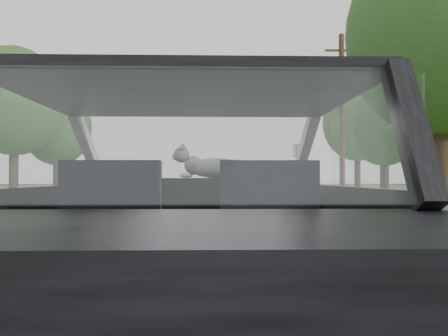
{
  "coord_description": "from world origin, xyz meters",
  "views": [
    {
      "loc": [
        0.11,
        -2.62,
        1.0
      ],
      "look_at": [
        0.2,
        0.58,
        1.07
      ],
      "focal_mm": 35.0,
      "sensor_mm": 36.0,
      "label": 1
    }
  ],
  "objects": [
    {
      "name": "steering_wheel",
      "position": [
        -0.4,
        0.33,
        0.92
      ],
      "size": [
        0.36,
        0.36,
        0.04
      ],
      "primitive_type": "torus",
      "color": "black",
      "rests_on": "dashboard"
    },
    {
      "name": "dashboard",
      "position": [
        0.0,
        0.62,
        0.85
      ],
      "size": [
        1.58,
        0.45,
        0.3
      ],
      "primitive_type": "cube",
      "color": "black",
      "rests_on": "subject_car"
    },
    {
      "name": "tree_5",
      "position": [
        -11.76,
        23.73,
        4.31
      ],
      "size": [
        6.79,
        6.79,
        8.63
      ],
      "primitive_type": null,
      "rotation": [
        0.0,
        0.0,
        -0.22
      ],
      "color": "#264E22",
      "rests_on": "ground"
    },
    {
      "name": "tree_3",
      "position": [
        13.23,
        36.49,
        4.66
      ],
      "size": [
        7.6,
        7.6,
        9.32
      ],
      "primitive_type": null,
      "rotation": [
        0.0,
        0.0,
        -0.28
      ],
      "color": "#264E22",
      "rests_on": "ground"
    },
    {
      "name": "guardrail",
      "position": [
        4.3,
        10.0,
        0.58
      ],
      "size": [
        0.05,
        90.0,
        0.32
      ],
      "primitive_type": "cube",
      "color": "#919BAA",
      "rests_on": "ground"
    },
    {
      "name": "passenger_seat",
      "position": [
        0.4,
        -0.29,
        0.88
      ],
      "size": [
        0.5,
        0.72,
        0.42
      ],
      "primitive_type": "cube",
      "color": "black",
      "rests_on": "subject_car"
    },
    {
      "name": "driver_seat",
      "position": [
        -0.4,
        -0.29,
        0.88
      ],
      "size": [
        0.5,
        0.72,
        0.42
      ],
      "primitive_type": "cube",
      "color": "black",
      "rests_on": "subject_car"
    },
    {
      "name": "utility_pole",
      "position": [
        6.61,
        19.04,
        4.12
      ],
      "size": [
        0.3,
        0.3,
        8.24
      ],
      "primitive_type": "cylinder",
      "rotation": [
        0.0,
        0.0,
        -0.13
      ],
      "color": "#422C23",
      "rests_on": "ground"
    },
    {
      "name": "cat",
      "position": [
        0.14,
        0.61,
        1.08
      ],
      "size": [
        0.59,
        0.25,
        0.26
      ],
      "primitive_type": "ellipsoid",
      "rotation": [
        0.0,
        0.0,
        -0.12
      ],
      "color": "slate",
      "rests_on": "dashboard"
    },
    {
      "name": "tree_2",
      "position": [
        9.59,
        21.15,
        3.06
      ],
      "size": [
        4.67,
        4.67,
        6.12
      ],
      "primitive_type": null,
      "rotation": [
        0.0,
        0.0,
        0.17
      ],
      "color": "#264E22",
      "rests_on": "ground"
    },
    {
      "name": "tree_6",
      "position": [
        -10.3,
        26.83,
        3.38
      ],
      "size": [
        5.14,
        5.14,
        6.76
      ],
      "primitive_type": null,
      "rotation": [
        0.0,
        0.0,
        0.17
      ],
      "color": "#264E22",
      "rests_on": "ground"
    },
    {
      "name": "tree_0",
      "position": [
        7.11,
        10.61,
        4.23
      ],
      "size": [
        6.16,
        6.16,
        8.46
      ],
      "primitive_type": null,
      "rotation": [
        0.0,
        0.0,
        0.11
      ],
      "color": "#264E22",
      "rests_on": "ground"
    },
    {
      "name": "highway_sign",
      "position": [
        4.75,
        21.04,
        1.41
      ],
      "size": [
        0.37,
        1.13,
        2.82
      ],
      "primitive_type": "cube",
      "rotation": [
        0.0,
        0.0,
        0.23
      ],
      "color": "#186022",
      "rests_on": "ground"
    },
    {
      "name": "other_car",
      "position": [
        0.87,
        25.78,
        0.78
      ],
      "size": [
        2.55,
        4.96,
        1.56
      ],
      "primitive_type": "imported",
      "rotation": [
        0.0,
        0.0,
        0.15
      ],
      "color": "#AAAAAA",
      "rests_on": "ground"
    },
    {
      "name": "subject_car",
      "position": [
        0.0,
        0.0,
        0.72
      ],
      "size": [
        1.8,
        4.0,
        1.45
      ],
      "primitive_type": "cube",
      "color": "black",
      "rests_on": "ground"
    }
  ]
}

